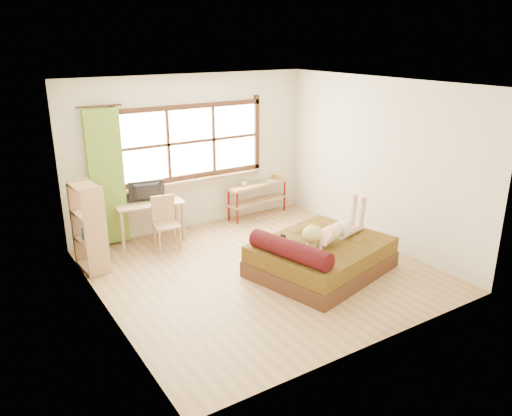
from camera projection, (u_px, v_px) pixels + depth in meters
floor at (261, 270)px, 7.39m from camera, size 4.50×4.50×0.00m
ceiling at (261, 83)px, 6.51m from camera, size 4.50×4.50×0.00m
wall_back at (191, 153)px, 8.75m from camera, size 4.50×0.00×4.50m
wall_front at (379, 233)px, 5.15m from camera, size 4.50×0.00×4.50m
wall_left at (99, 211)px, 5.81m from camera, size 0.00×4.50×4.50m
wall_right at (377, 162)px, 8.09m from camera, size 0.00×4.50×4.50m
window at (192, 144)px, 8.67m from camera, size 2.80×0.16×1.46m
curtain at (107, 178)px, 7.93m from camera, size 0.55×0.10×2.20m
bed at (319, 256)px, 7.25m from camera, size 2.19×1.92×0.71m
woman at (333, 223)px, 7.15m from camera, size 1.36×0.69×0.56m
kitten at (277, 243)px, 6.89m from camera, size 0.30×0.18×0.22m
desk at (150, 208)px, 8.27m from camera, size 1.16×0.65×0.68m
monitor at (147, 192)px, 8.23m from camera, size 0.60×0.16×0.34m
chair at (165, 219)px, 8.07m from camera, size 0.43×0.43×0.86m
pipe_shelf at (258, 192)px, 9.53m from camera, size 1.32×0.50×0.73m
cup at (244, 183)px, 9.30m from camera, size 0.13×0.13×0.09m
book at (266, 181)px, 9.57m from camera, size 0.17×0.22×0.02m
bookshelf at (89, 227)px, 7.21m from camera, size 0.38×0.60×1.32m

